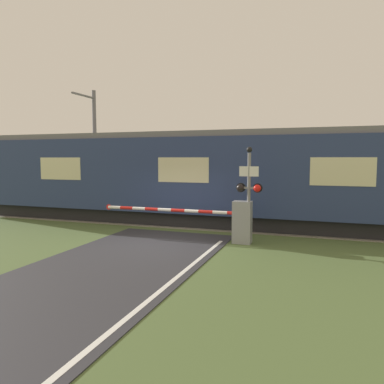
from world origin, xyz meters
The scene contains 6 objects.
ground_plane centered at (0.00, 0.00, 0.00)m, with size 80.00×80.00×0.00m, color #4C6033.
track_bed centered at (0.00, 4.20, 0.02)m, with size 36.00×3.20×0.13m.
train centered at (-0.07, 4.19, 1.98)m, with size 20.88×3.21×3.86m.
crossing_barrier centered at (2.24, 1.01, 0.74)m, with size 5.42×0.44×1.39m.
signal_post centered at (2.82, 0.91, 1.80)m, with size 0.85×0.26×3.15m.
catenary_pole centered at (-6.34, 6.03, 3.30)m, with size 0.20×1.90×6.31m.
Camera 1 is at (5.03, -10.98, 2.79)m, focal length 35.00 mm.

